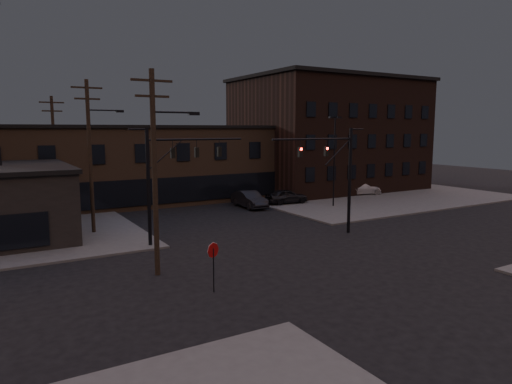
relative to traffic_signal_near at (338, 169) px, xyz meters
The scene contains 15 objects.
ground 8.56m from the traffic_signal_near, 139.97° to the right, with size 140.00×140.00×0.00m, color black.
sidewalk_ne 24.63m from the traffic_signal_near, 46.44° to the left, with size 30.00×30.00×0.15m, color #474744.
building_row 24.12m from the traffic_signal_near, 102.84° to the left, with size 40.00×12.00×8.00m, color brown.
building_right 27.27m from the traffic_signal_near, 52.26° to the left, with size 22.00×16.00×14.00m, color black.
traffic_signal_near is the anchor object (origin of this frame).
traffic_signal_far 12.57m from the traffic_signal_near, 163.83° to the left, with size 7.12×0.24×8.00m.
stop_sign 15.17m from the traffic_signal_near, 154.10° to the right, with size 0.72×0.33×2.48m.
utility_pole_near 15.03m from the traffic_signal_near, behind, with size 3.70×0.28×11.00m.
utility_pole_mid 18.47m from the traffic_signal_near, 148.97° to the left, with size 3.70×0.28×11.50m.
utility_pole_far 27.33m from the traffic_signal_near, 128.10° to the left, with size 2.20×0.28×11.00m.
lot_light_a 12.21m from the traffic_signal_near, 51.18° to the left, with size 1.50×0.28×9.14m.
lot_light_b 19.92m from the traffic_signal_near, 46.74° to the left, with size 1.50×0.28×9.14m.
parked_car_lot_a 14.40m from the traffic_signal_near, 71.67° to the left, with size 1.82×4.52×1.54m, color black.
parked_car_lot_b 21.61m from the traffic_signal_near, 41.80° to the left, with size 2.04×5.01×1.45m, color silver.
car_crossing 14.26m from the traffic_signal_near, 89.40° to the left, with size 1.80×5.15×1.70m, color black.
Camera 1 is at (-17.11, -21.49, 7.92)m, focal length 32.00 mm.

